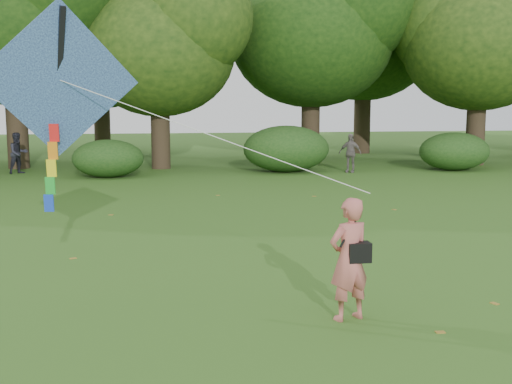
{
  "coord_description": "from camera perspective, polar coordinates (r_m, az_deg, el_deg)",
  "views": [
    {
      "loc": [
        -2.2,
        -7.5,
        2.88
      ],
      "look_at": [
        -0.72,
        2.0,
        1.5
      ],
      "focal_mm": 45.0,
      "sensor_mm": 36.0,
      "label": 1
    }
  ],
  "objects": [
    {
      "name": "ground",
      "position": [
        8.33,
        7.2,
        -12.13
      ],
      "size": [
        100.0,
        100.0,
        0.0
      ],
      "primitive_type": "plane",
      "color": "#265114",
      "rests_on": "ground"
    },
    {
      "name": "man_kite_flyer",
      "position": [
        8.52,
        8.27,
        -5.93
      ],
      "size": [
        0.69,
        0.56,
        1.63
      ],
      "primitive_type": "imported",
      "rotation": [
        0.0,
        0.0,
        3.48
      ],
      "color": "#C5645C",
      "rests_on": "ground"
    },
    {
      "name": "bystander_left",
      "position": [
        26.99,
        -20.39,
        3.25
      ],
      "size": [
        1.0,
        0.97,
        1.63
      ],
      "primitive_type": "imported",
      "rotation": [
        0.0,
        0.0,
        0.66
      ],
      "color": "#22222D",
      "rests_on": "ground"
    },
    {
      "name": "bystander_right",
      "position": [
        26.05,
        8.37,
        3.44
      ],
      "size": [
        0.98,
        0.81,
        1.56
      ],
      "primitive_type": "imported",
      "rotation": [
        0.0,
        0.0,
        -0.56
      ],
      "color": "slate",
      "rests_on": "ground"
    },
    {
      "name": "crossbody_bag",
      "position": [
        8.5,
        9.1,
        -5.23
      ],
      "size": [
        0.43,
        0.2,
        0.68
      ],
      "color": "black",
      "rests_on": "ground"
    },
    {
      "name": "flying_kite",
      "position": [
        9.81,
        -17.09,
        9.23
      ],
      "size": [
        5.21,
        2.25,
        3.06
      ],
      "color": "#2734AB",
      "rests_on": "ground"
    },
    {
      "name": "tree_line",
      "position": [
        30.74,
        -1.65,
        13.23
      ],
      "size": [
        54.7,
        15.3,
        9.48
      ],
      "color": "#3A2D1E",
      "rests_on": "ground"
    },
    {
      "name": "shrub_band",
      "position": [
        25.22,
        -5.49,
        3.52
      ],
      "size": [
        39.15,
        3.22,
        1.88
      ],
      "color": "#264919",
      "rests_on": "ground"
    },
    {
      "name": "fallen_leaves",
      "position": [
        12.33,
        6.27,
        -5.36
      ],
      "size": [
        9.33,
        15.75,
        0.01
      ],
      "color": "olive",
      "rests_on": "ground"
    }
  ]
}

